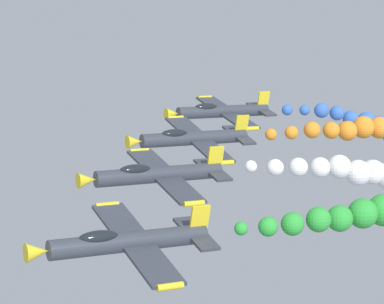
# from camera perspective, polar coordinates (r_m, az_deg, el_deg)

# --- Properties ---
(airplane_lead) EXTENTS (9.29, 10.35, 3.30)m
(airplane_lead) POSITION_cam_1_polar(r_m,az_deg,el_deg) (47.80, -4.26, -5.79)
(airplane_lead) COLOR #333842
(smoke_trail_lead) EXTENTS (2.84, 12.56, 2.09)m
(smoke_trail_lead) POSITION_cam_1_polar(r_m,az_deg,el_deg) (55.65, 9.96, -4.07)
(smoke_trail_lead) COLOR green
(airplane_left_inner) EXTENTS (9.36, 10.35, 3.17)m
(airplane_left_inner) POSITION_cam_1_polar(r_m,az_deg,el_deg) (58.99, -2.27, -1.45)
(airplane_left_inner) COLOR #333842
(airplane_right_inner) EXTENTS (9.27, 10.35, 3.33)m
(airplane_right_inner) POSITION_cam_1_polar(r_m,az_deg,el_deg) (69.56, 0.03, 0.91)
(airplane_right_inner) COLOR #333842
(airplane_left_outer) EXTENTS (9.39, 10.35, 3.09)m
(airplane_left_outer) POSITION_cam_1_polar(r_m,az_deg,el_deg) (80.24, 1.91, 2.64)
(airplane_left_outer) COLOR #333842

